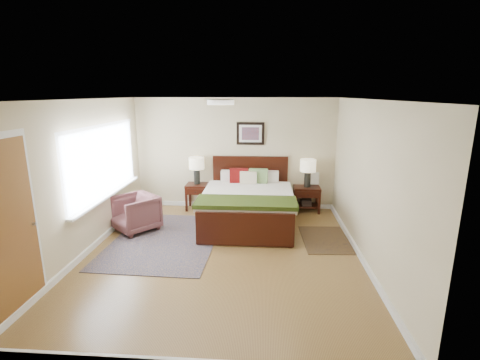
{
  "coord_description": "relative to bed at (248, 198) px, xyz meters",
  "views": [
    {
      "loc": [
        0.66,
        -5.26,
        2.59
      ],
      "look_at": [
        0.23,
        0.87,
        1.05
      ],
      "focal_mm": 26.0,
      "sensor_mm": 36.0,
      "label": 1
    }
  ],
  "objects": [
    {
      "name": "floor",
      "position": [
        -0.35,
        -1.41,
        -0.55
      ],
      "size": [
        5.0,
        5.0,
        0.0
      ],
      "primitive_type": "plane",
      "color": "brown",
      "rests_on": "ground"
    },
    {
      "name": "back_wall",
      "position": [
        -0.35,
        1.09,
        0.7
      ],
      "size": [
        4.5,
        0.04,
        2.5
      ],
      "primitive_type": "cube",
      "color": "#CAB892",
      "rests_on": "ground"
    },
    {
      "name": "front_wall",
      "position": [
        -0.35,
        -3.91,
        0.7
      ],
      "size": [
        4.5,
        0.04,
        2.5
      ],
      "primitive_type": "cube",
      "color": "#CAB892",
      "rests_on": "ground"
    },
    {
      "name": "left_wall",
      "position": [
        -2.6,
        -1.41,
        0.7
      ],
      "size": [
        0.04,
        5.0,
        2.5
      ],
      "primitive_type": "cube",
      "color": "#CAB892",
      "rests_on": "ground"
    },
    {
      "name": "right_wall",
      "position": [
        1.9,
        -1.41,
        0.7
      ],
      "size": [
        0.04,
        5.0,
        2.5
      ],
      "primitive_type": "cube",
      "color": "#CAB892",
      "rests_on": "ground"
    },
    {
      "name": "ceiling",
      "position": [
        -0.35,
        -1.41,
        1.95
      ],
      "size": [
        4.5,
        5.0,
        0.02
      ],
      "primitive_type": "cube",
      "color": "white",
      "rests_on": "back_wall"
    },
    {
      "name": "window",
      "position": [
        -2.55,
        -0.71,
        0.83
      ],
      "size": [
        0.11,
        2.72,
        1.32
      ],
      "color": "silver",
      "rests_on": "left_wall"
    },
    {
      "name": "door",
      "position": [
        -2.58,
        -3.16,
        0.52
      ],
      "size": [
        0.06,
        1.0,
        2.18
      ],
      "color": "silver",
      "rests_on": "ground"
    },
    {
      "name": "ceil_fixture",
      "position": [
        -0.35,
        -1.41,
        1.92
      ],
      "size": [
        0.44,
        0.44,
        0.08
      ],
      "color": "white",
      "rests_on": "ceiling"
    },
    {
      "name": "bed",
      "position": [
        0.0,
        0.0,
        0.0
      ],
      "size": [
        1.82,
        2.21,
        1.19
      ],
      "color": "black",
      "rests_on": "ground"
    },
    {
      "name": "wall_art",
      "position": [
        0.0,
        1.06,
        1.17
      ],
      "size": [
        0.62,
        0.05,
        0.5
      ],
      "color": "black",
      "rests_on": "back_wall"
    },
    {
      "name": "nightstand_left",
      "position": [
        -1.19,
        0.84,
        -0.08
      ],
      "size": [
        0.49,
        0.45,
        0.59
      ],
      "color": "black",
      "rests_on": "ground"
    },
    {
      "name": "nightstand_right",
      "position": [
        1.28,
        0.85,
        -0.2
      ],
      "size": [
        0.57,
        0.43,
        0.57
      ],
      "color": "black",
      "rests_on": "ground"
    },
    {
      "name": "lamp_left",
      "position": [
        -1.19,
        0.86,
        0.47
      ],
      "size": [
        0.34,
        0.34,
        0.61
      ],
      "color": "black",
      "rests_on": "nightstand_left"
    },
    {
      "name": "lamp_right",
      "position": [
        1.28,
        0.86,
        0.45
      ],
      "size": [
        0.34,
        0.34,
        0.61
      ],
      "color": "black",
      "rests_on": "nightstand_right"
    },
    {
      "name": "armchair",
      "position": [
        -2.15,
        -0.5,
        -0.2
      ],
      "size": [
        1.06,
        1.06,
        0.7
      ],
      "primitive_type": "imported",
      "rotation": [
        0.0,
        0.0,
        -0.71
      ],
      "color": "brown",
      "rests_on": "ground"
    },
    {
      "name": "rug_persian",
      "position": [
        -1.45,
        -0.93,
        -0.54
      ],
      "size": [
        1.9,
        2.63,
        0.01
      ],
      "primitive_type": "cube",
      "rotation": [
        0.0,
        0.0,
        -0.03
      ],
      "color": "#0C163D",
      "rests_on": "ground"
    },
    {
      "name": "rug_navy",
      "position": [
        1.45,
        -0.71,
        -0.54
      ],
      "size": [
        0.88,
        1.27,
        0.01
      ],
      "primitive_type": "cube",
      "rotation": [
        0.0,
        0.0,
        0.04
      ],
      "color": "black",
      "rests_on": "ground"
    }
  ]
}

